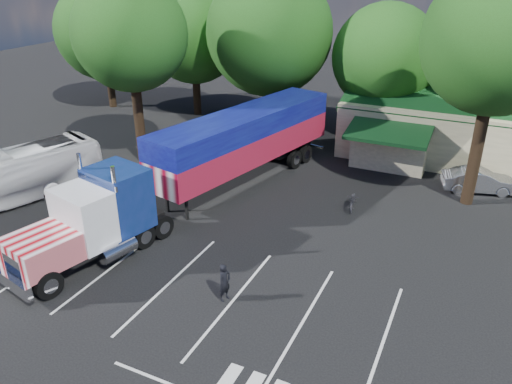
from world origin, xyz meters
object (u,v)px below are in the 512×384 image
at_px(woman, 225,282).
at_px(bicycle, 353,201).
at_px(silver_sedan, 479,181).
at_px(tour_bus, 3,178).
at_px(semi_truck, 212,155).

distance_m(woman, bicycle, 11.14).
height_order(woman, bicycle, woman).
bearing_deg(silver_sedan, woman, 135.04).
xyz_separation_m(tour_bus, silver_sedan, (25.45, 13.80, -0.88)).
bearing_deg(bicycle, semi_truck, -173.91).
relative_size(woman, bicycle, 0.90).
xyz_separation_m(semi_truck, bicycle, (8.13, 2.16, -2.27)).
bearing_deg(semi_truck, tour_bus, -138.18).
relative_size(woman, silver_sedan, 0.39).
xyz_separation_m(semi_truck, tour_bus, (-10.82, -5.96, -1.16)).
height_order(bicycle, silver_sedan, silver_sedan).
relative_size(semi_truck, bicycle, 12.10).
distance_m(bicycle, tour_bus, 20.64).
height_order(tour_bus, silver_sedan, tour_bus).
xyz_separation_m(woman, tour_bus, (-16.29, 2.70, 0.74)).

